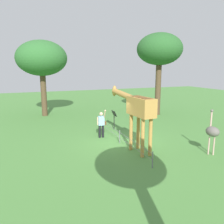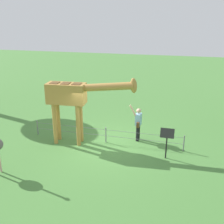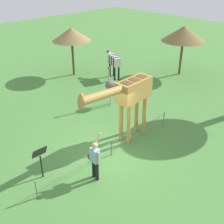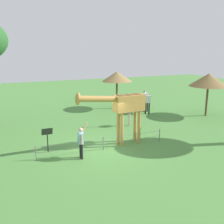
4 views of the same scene
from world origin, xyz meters
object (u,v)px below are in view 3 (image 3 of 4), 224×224
zebra (114,61)px  shade_hut_far (71,35)px  giraffe (129,95)px  shade_hut_near (184,34)px  info_sign (40,156)px  visitor (95,158)px  ostrich (111,85)px

zebra → shade_hut_far: (1.66, -2.36, 1.66)m
giraffe → shade_hut_near: 9.40m
shade_hut_near → info_sign: bearing=12.5°
shade_hut_near → visitor: bearing=20.4°
visitor → shade_hut_near: bearing=-159.6°
info_sign → zebra: bearing=-148.3°
ostrich → info_sign: bearing=24.0°
shade_hut_near → info_sign: (12.90, 2.86, -1.90)m
info_sign → shade_hut_near: bearing=-167.5°
zebra → ostrich: (2.98, 2.87, 0.01)m
zebra → info_sign: 10.59m
ostrich → shade_hut_far: size_ratio=0.69×
zebra → visitor: bearing=42.5°
giraffe → visitor: (2.72, 0.97, -1.31)m
giraffe → shade_hut_far: 8.98m
visitor → zebra: (-7.61, -6.97, 0.26)m
shade_hut_near → giraffe: bearing=20.6°
visitor → shade_hut_near: size_ratio=0.53×
visitor → shade_hut_near: (-11.50, -4.27, 1.95)m
shade_hut_far → info_sign: bearing=47.1°
info_sign → visitor: bearing=134.9°
ostrich → shade_hut_far: (-1.32, -5.23, 1.65)m
shade_hut_far → info_sign: shade_hut_far is taller
giraffe → visitor: giraffe is taller
giraffe → shade_hut_far: shade_hut_far is taller
shade_hut_near → shade_hut_far: shade_hut_near is taller
visitor → info_sign: (1.40, -1.41, 0.05)m
giraffe → shade_hut_near: size_ratio=1.19×
visitor → shade_hut_far: size_ratio=0.54×
shade_hut_near → shade_hut_far: (5.55, -5.07, -0.03)m
giraffe → visitor: bearing=19.6°
shade_hut_near → info_sign: shade_hut_near is taller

